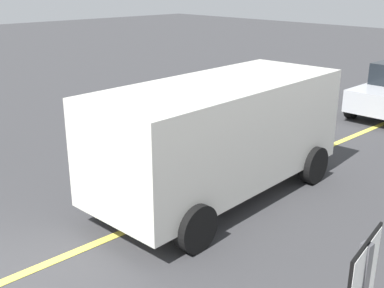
# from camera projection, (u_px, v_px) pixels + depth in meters

# --- Properties ---
(lane_marking_centre) EXTENTS (28.00, 0.16, 0.01)m
(lane_marking_centre) POSITION_uv_depth(u_px,v_px,m) (116.00, 235.00, 7.71)
(lane_marking_centre) COLOR #E0D14C
(white_van) EXTENTS (5.32, 2.55, 2.20)m
(white_van) POSITION_uv_depth(u_px,v_px,m) (219.00, 132.00, 8.74)
(white_van) COLOR silver
(white_van) RESTS_ON ground_plane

